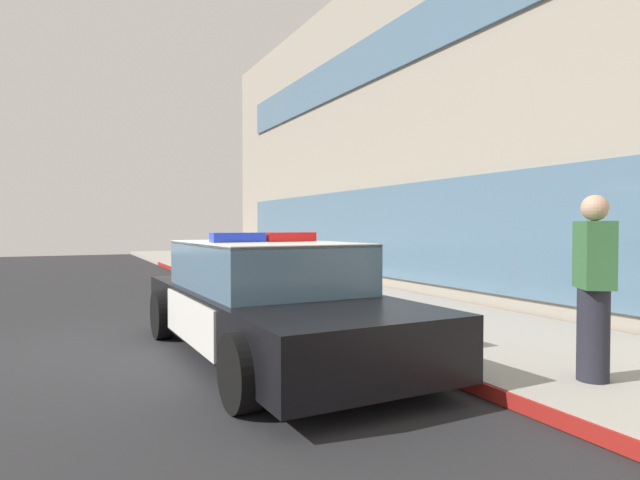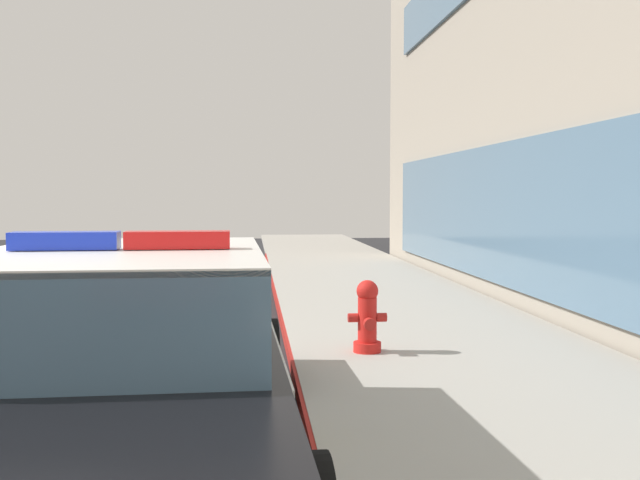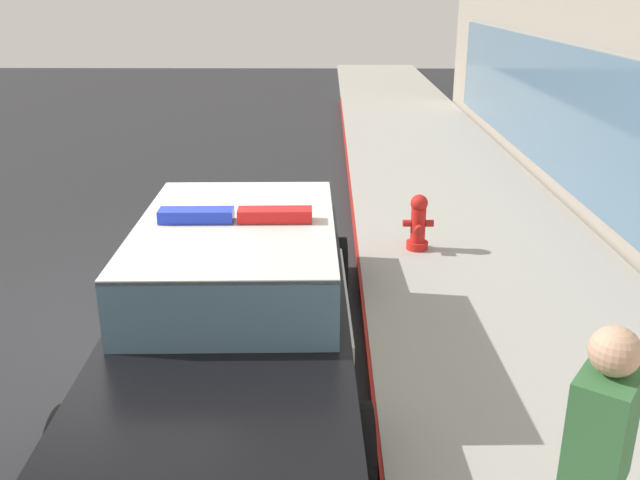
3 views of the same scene
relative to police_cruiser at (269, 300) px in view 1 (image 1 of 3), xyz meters
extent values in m
plane|color=#262628|center=(-1.36, -1.39, -0.68)|extent=(48.00, 48.00, 0.00)
cube|color=#A39E93|center=(-1.36, 2.84, -0.61)|extent=(48.00, 3.28, 0.15)
cube|color=maroon|center=(-1.36, 1.19, -0.61)|extent=(28.80, 0.04, 0.14)
cube|color=gray|center=(-2.43, 8.98, 3.24)|extent=(25.56, 8.89, 7.83)
cube|color=slate|center=(-5.50, 4.51, 0.77)|extent=(15.34, 0.08, 2.10)
cube|color=slate|center=(-2.43, 4.51, 4.96)|extent=(21.47, 0.08, 1.10)
cube|color=black|center=(0.06, 0.00, -0.18)|extent=(5.06, 2.06, 0.60)
cube|color=silver|center=(1.66, 0.05, -0.02)|extent=(1.76, 1.93, 0.05)
cube|color=silver|center=(-1.69, -0.05, -0.02)|extent=(1.46, 1.92, 0.05)
cube|color=silver|center=(-0.07, 0.97, -0.18)|extent=(2.10, 0.09, 0.51)
cube|color=silver|center=(-0.01, -0.97, -0.18)|extent=(2.10, 0.09, 0.51)
cube|color=yellow|center=(-0.07, 0.98, -0.18)|extent=(0.22, 0.02, 0.26)
cube|color=slate|center=(-0.14, 0.00, 0.39)|extent=(2.65, 1.80, 0.60)
cube|color=silver|center=(-0.14, 0.00, 0.68)|extent=(2.65, 1.80, 0.04)
cube|color=red|center=(-0.15, 0.34, 0.76)|extent=(0.22, 0.66, 0.11)
cube|color=blue|center=(-0.13, -0.35, 0.76)|extent=(0.22, 0.66, 0.11)
cylinder|color=black|center=(1.68, 1.01, -0.34)|extent=(0.69, 0.24, 0.68)
cylinder|color=black|center=(1.74, -0.91, -0.34)|extent=(0.69, 0.24, 0.68)
cylinder|color=black|center=(-1.62, 0.91, -0.34)|extent=(0.69, 0.24, 0.68)
cylinder|color=black|center=(-1.56, -1.00, -0.34)|extent=(0.69, 0.24, 0.68)
cylinder|color=red|center=(-2.71, 1.96, -0.48)|extent=(0.28, 0.28, 0.10)
cylinder|color=red|center=(-2.71, 1.96, -0.21)|extent=(0.19, 0.19, 0.45)
sphere|color=red|center=(-2.71, 1.96, 0.09)|extent=(0.22, 0.22, 0.22)
cylinder|color=#B21E19|center=(-2.71, 1.96, 0.16)|extent=(0.06, 0.06, 0.05)
cylinder|color=#B21E19|center=(-2.71, 1.81, -0.18)|extent=(0.09, 0.10, 0.09)
cylinder|color=#B21E19|center=(-2.71, 2.10, -0.18)|extent=(0.09, 0.10, 0.09)
cylinder|color=#B21E19|center=(-2.56, 1.96, -0.22)|extent=(0.10, 0.12, 0.12)
cylinder|color=#23232D|center=(2.78, 2.13, -0.11)|extent=(0.28, 0.28, 0.85)
cube|color=#336638|center=(2.78, 2.13, 0.63)|extent=(0.48, 0.44, 0.62)
sphere|color=tan|center=(2.78, 2.13, 1.06)|extent=(0.24, 0.24, 0.24)
camera|label=1|loc=(6.00, -2.25, 0.89)|focal=29.58mm
camera|label=2|loc=(4.59, 0.80, 1.04)|focal=41.69mm
camera|label=3|loc=(5.58, 0.80, 2.63)|focal=38.58mm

